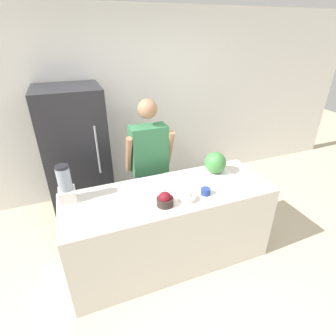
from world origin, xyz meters
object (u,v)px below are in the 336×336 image
Objects in this scene: refrigerator at (77,154)px; watermelon at (215,163)px; person at (149,167)px; blender at (65,185)px; bowl_small_blue at (206,191)px; bowl_cherries at (165,200)px; bowl_cream at (188,197)px.

refrigerator is 7.26× the size of watermelon.
blender is at bearing -155.36° from person.
blender is at bearing 178.41° from watermelon.
person is (0.78, -0.66, -0.01)m from refrigerator.
bowl_small_blue is at bearing -68.52° from person.
bowl_cream is (0.23, -0.00, -0.03)m from bowl_cherries.
watermelon is at bearing 48.81° from bowl_small_blue.
bowl_cream is at bearing -144.03° from watermelon.
bowl_cream is 1.13m from blender.
bowl_cream is at bearing -0.24° from bowl_cherries.
watermelon is at bearing 35.97° from bowl_cream.
bowl_cherries is 1.66× the size of bowl_small_blue.
watermelon is (0.61, -0.47, 0.17)m from person.
person is 10.70× the size of bowl_cherries.
refrigerator is at bearing 81.89° from blender.
bowl_cherries is 0.92m from blender.
refrigerator is 1.04× the size of person.
person reaches higher than watermelon.
bowl_cherries is (-0.11, -0.83, 0.09)m from person.
person reaches higher than bowl_cream.
watermelon is 0.46m from bowl_small_blue.
refrigerator is at bearing 114.09° from bowl_cherries.
person is at bearing 98.00° from bowl_cream.
blender reaches higher than bowl_cream.
refrigerator is 1.02m from person.
person is at bearing 24.64° from blender.
person is 1.04m from blender.
bowl_cherries is at bearing -26.06° from blender.
bowl_cherries is at bearing 179.76° from bowl_cream.
blender is at bearing 163.13° from bowl_small_blue.
bowl_cream is at bearing -59.01° from refrigerator.
refrigerator is 1.73m from bowl_cream.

